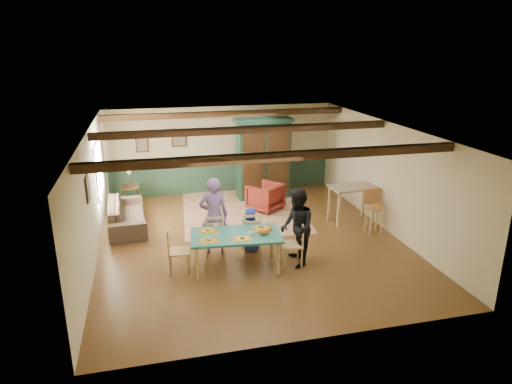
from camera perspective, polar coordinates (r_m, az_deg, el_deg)
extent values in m
plane|color=#503216|center=(11.04, -0.69, -6.05)|extent=(8.00, 8.00, 0.00)
cube|color=beige|center=(14.35, -4.32, 5.29)|extent=(7.00, 0.02, 2.70)
cube|color=beige|center=(10.39, -19.89, -0.75)|extent=(0.02, 8.00, 2.70)
cube|color=beige|center=(11.81, 16.07, 1.82)|extent=(0.02, 8.00, 2.70)
cube|color=white|center=(10.24, -0.75, 7.88)|extent=(7.00, 8.00, 0.02)
cube|color=#213D2C|center=(14.56, -4.23, 1.81)|extent=(6.95, 0.03, 0.90)
cube|color=black|center=(8.08, 2.92, 4.45)|extent=(6.95, 0.16, 0.16)
cube|color=black|center=(10.64, -1.24, 7.77)|extent=(6.95, 0.16, 0.16)
cube|color=black|center=(13.15, -3.72, 9.72)|extent=(6.95, 0.16, 0.16)
imported|color=slate|center=(10.12, -5.30, -3.01)|extent=(0.68, 0.48, 1.77)
imported|color=black|center=(9.59, 5.13, -4.46)|extent=(0.72, 0.88, 1.69)
imported|color=#273A9F|center=(10.32, -0.68, -4.71)|extent=(0.53, 0.37, 1.03)
cube|color=beige|center=(12.94, -1.74, -2.32)|extent=(3.56, 4.13, 0.01)
cube|color=#133123|center=(13.76, 0.91, 4.20)|extent=(1.74, 0.74, 2.43)
imported|color=#511110|center=(12.90, 1.15, -0.60)|extent=(1.17, 1.17, 0.77)
imported|color=#413228|center=(12.20, -15.86, -2.67)|extent=(1.01, 2.33, 0.67)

